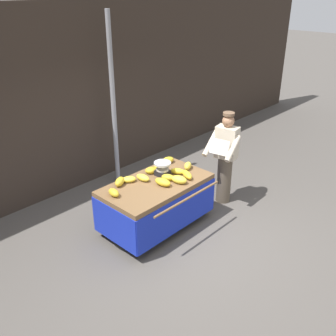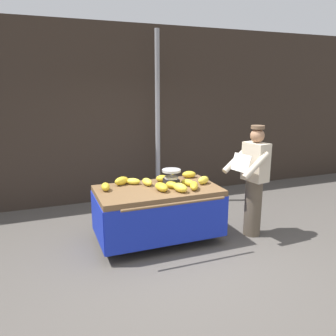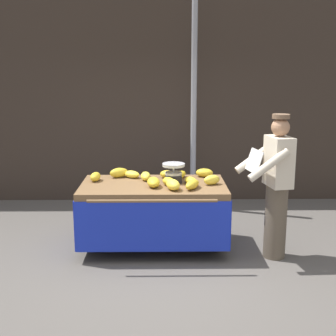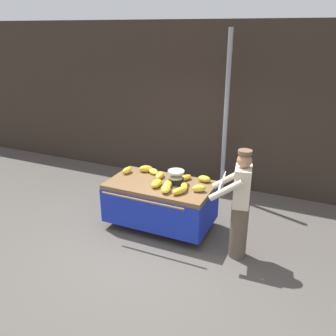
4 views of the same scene
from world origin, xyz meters
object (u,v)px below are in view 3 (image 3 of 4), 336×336
banana_bunch_9 (132,174)px  banana_bunch_12 (205,173)px  weighing_scale (174,173)px  banana_bunch_11 (146,176)px  banana_cart (154,201)px  banana_bunch_5 (193,184)px  banana_bunch_3 (180,175)px  banana_bunch_8 (212,180)px  street_pole (194,106)px  vendor_person (276,186)px  banana_bunch_2 (96,177)px  banana_bunch_7 (191,181)px  banana_bunch_1 (173,185)px  banana_bunch_4 (154,182)px  banana_bunch_0 (168,174)px  banana_bunch_6 (169,181)px

banana_bunch_9 → banana_bunch_12: banana_bunch_12 is taller
weighing_scale → banana_bunch_11: weighing_scale is taller
banana_cart → banana_bunch_5: size_ratio=6.10×
banana_bunch_3 → banana_bunch_8: size_ratio=1.31×
street_pole → banana_bunch_3: bearing=-100.6°
banana_bunch_5 → vendor_person: bearing=-3.5°
banana_bunch_2 → banana_bunch_7: 1.21m
street_pole → banana_bunch_1: street_pole is taller
banana_bunch_11 → banana_cart: bearing=-63.4°
banana_bunch_1 → banana_bunch_5: bearing=7.6°
banana_bunch_1 → banana_bunch_4: bearing=149.9°
banana_cart → weighing_scale: bearing=21.7°
banana_bunch_11 → banana_bunch_12: (0.76, 0.17, 0.00)m
banana_cart → weighing_scale: weighing_scale is taller
banana_bunch_9 → street_pole: bearing=57.5°
banana_bunch_4 → banana_bunch_11: 0.36m
street_pole → banana_bunch_12: size_ratio=14.72×
banana_bunch_9 → banana_bunch_12: (0.95, 0.04, 0.01)m
banana_bunch_3 → vendor_person: 1.25m
banana_bunch_0 → weighing_scale: bearing=-69.4°
banana_bunch_1 → banana_bunch_6: size_ratio=1.25×
banana_bunch_2 → vendor_person: bearing=-12.0°
banana_bunch_5 → banana_bunch_11: bearing=141.6°
banana_bunch_6 → banana_bunch_11: size_ratio=0.83×
banana_bunch_2 → banana_bunch_4: bearing=-22.1°
banana_bunch_1 → banana_bunch_12: banana_bunch_1 is taller
banana_bunch_3 → banana_bunch_7: (0.12, -0.34, 0.00)m
banana_bunch_4 → vendor_person: 1.44m
banana_bunch_5 → banana_bunch_0: bearing=117.8°
weighing_scale → banana_bunch_7: size_ratio=1.15×
weighing_scale → banana_bunch_11: bearing=164.3°
banana_cart → banana_bunch_8: 0.77m
banana_cart → weighing_scale: 0.44m
vendor_person → banana_bunch_5: bearing=176.5°
weighing_scale → banana_bunch_11: size_ratio=1.11×
banana_bunch_2 → banana_bunch_9: bearing=21.1°
street_pole → weighing_scale: 1.80m
banana_bunch_4 → weighing_scale: bearing=44.8°
banana_bunch_6 → banana_bunch_8: size_ratio=0.98×
banana_cart → banana_bunch_1: 0.46m
banana_bunch_0 → vendor_person: vendor_person is taller
street_pole → banana_bunch_9: size_ratio=14.71×
banana_bunch_1 → banana_bunch_8: 0.53m
banana_bunch_7 → banana_bunch_12: 0.46m
weighing_scale → banana_bunch_12: (0.41, 0.26, -0.06)m
banana_bunch_1 → vendor_person: (1.20, -0.03, -0.02)m
banana_bunch_7 → banana_bunch_8: 0.26m
street_pole → banana_bunch_9: (-0.89, -1.40, -0.77)m
banana_cart → banana_bunch_8: size_ratio=8.37×
banana_bunch_12 → banana_bunch_5: bearing=-108.1°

